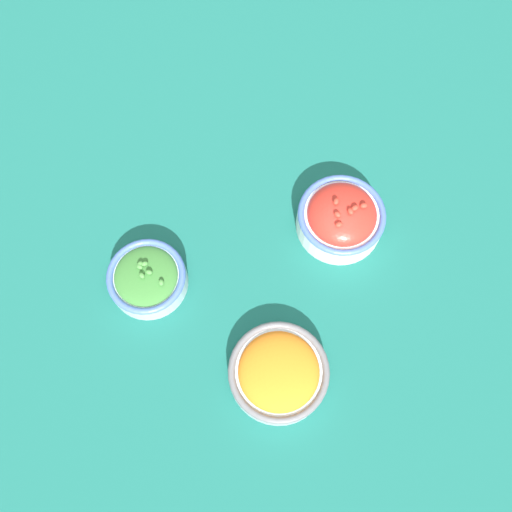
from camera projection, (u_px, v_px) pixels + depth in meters
The scene contains 4 objects.
ground_plane at pixel (256, 262), 1.04m from camera, with size 3.00×3.00×0.00m, color #196056.
bowl_broccoli at pixel (147, 278), 1.00m from camera, with size 0.14×0.14×0.06m.
bowl_cherry_tomatoes at pixel (341, 217), 1.03m from camera, with size 0.16×0.16×0.09m.
bowl_carrots at pixel (279, 372), 0.94m from camera, with size 0.17×0.17×0.06m.
Camera 1 is at (-0.32, -0.15, 0.98)m, focal length 40.00 mm.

